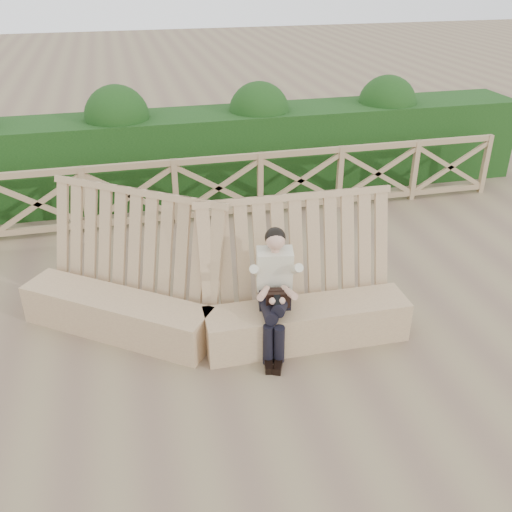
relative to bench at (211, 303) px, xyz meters
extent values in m
plane|color=brown|center=(0.69, -0.28, -0.41)|extent=(60.00, 60.00, 0.00)
cube|color=#9C7859|center=(-1.08, 0.29, -0.17)|extent=(2.19, 1.79, 0.49)
cube|color=#9C7859|center=(-0.92, 0.50, 0.41)|extent=(2.16, 1.76, 1.60)
cube|color=#9C7859|center=(1.04, -0.43, -0.17)|extent=(2.36, 0.54, 0.49)
cube|color=#9C7859|center=(1.04, -0.16, 0.41)|extent=(2.36, 0.49, 1.60)
cube|color=black|center=(0.67, -0.32, 0.19)|extent=(0.40, 0.32, 0.22)
cube|color=beige|center=(0.68, -0.28, 0.52)|extent=(0.44, 0.35, 0.52)
sphere|color=tan|center=(0.67, -0.32, 0.90)|extent=(0.24, 0.24, 0.21)
sphere|color=black|center=(0.68, -0.29, 0.91)|extent=(0.26, 0.26, 0.23)
cylinder|color=black|center=(0.55, -0.51, 0.17)|extent=(0.23, 0.47, 0.15)
cylinder|color=black|center=(0.71, -0.52, 0.24)|extent=(0.23, 0.48, 0.16)
cylinder|color=black|center=(0.50, -0.72, -0.17)|extent=(0.14, 0.14, 0.49)
cylinder|color=black|center=(0.61, -0.76, -0.17)|extent=(0.14, 0.14, 0.49)
cube|color=black|center=(0.48, -0.81, -0.37)|extent=(0.13, 0.25, 0.08)
cube|color=black|center=(0.58, -0.85, -0.37)|extent=(0.13, 0.25, 0.08)
cube|color=black|center=(0.66, -0.50, 0.28)|extent=(0.29, 0.20, 0.18)
cube|color=black|center=(0.61, -0.65, 0.34)|extent=(0.08, 0.10, 0.12)
cube|color=#9B7E5A|center=(0.69, 3.22, 0.64)|extent=(10.10, 0.07, 0.10)
cube|color=#9B7E5A|center=(0.69, 3.22, -0.29)|extent=(10.10, 0.07, 0.10)
cube|color=black|center=(0.69, 4.42, 0.34)|extent=(12.00, 1.20, 1.50)
camera|label=1|loc=(-0.83, -5.55, 3.63)|focal=40.00mm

